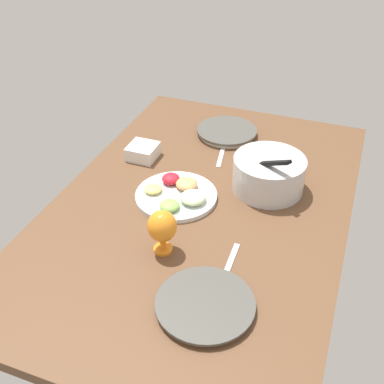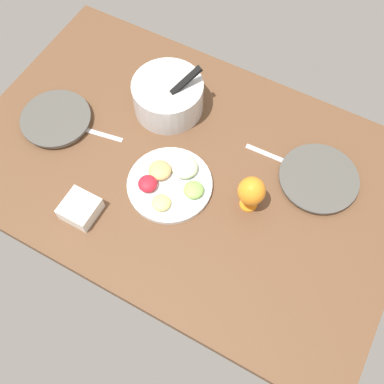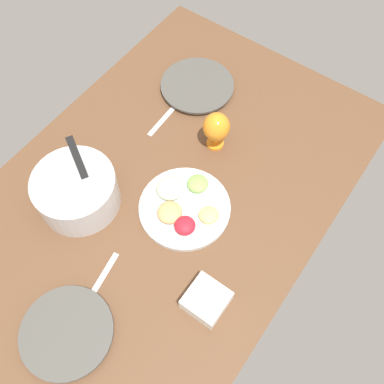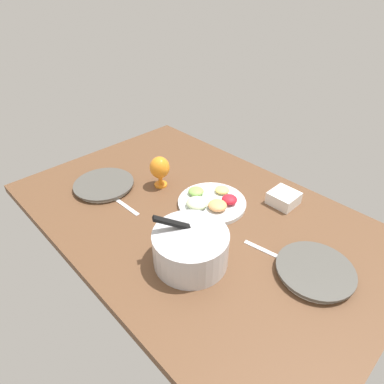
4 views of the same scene
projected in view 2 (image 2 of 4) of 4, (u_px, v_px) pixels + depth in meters
The scene contains 9 objects.
ground_plane at pixel (185, 168), 167.43cm from camera, with size 160.00×104.00×4.00cm, color brown.
dinner_plate_left at pixel (56, 119), 173.32cm from camera, with size 26.81×26.81×2.84cm.
dinner_plate_right at pixel (319, 179), 161.68cm from camera, with size 28.47×28.47×2.38cm.
mixing_bowl at pixel (168, 95), 171.56cm from camera, with size 26.84×26.84×19.71cm.
fruit_platter at pixel (170, 182), 160.37cm from camera, with size 30.33×30.33×5.42cm.
hurricane_glass_orange at pixel (251, 192), 149.85cm from camera, with size 9.44×9.44×15.40cm.
square_bowl_white at pixel (80, 208), 154.19cm from camera, with size 11.58×11.58×5.70cm.
fork_by_left_plate at pixel (100, 134), 171.68cm from camera, with size 18.00×1.80×0.60cm, color silver.
fork_by_right_plate at pixel (269, 155), 167.44cm from camera, with size 18.00×1.80×0.60cm, color silver.
Camera 2 is at (42.93, -73.15, 142.64)cm, focal length 42.50 mm.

